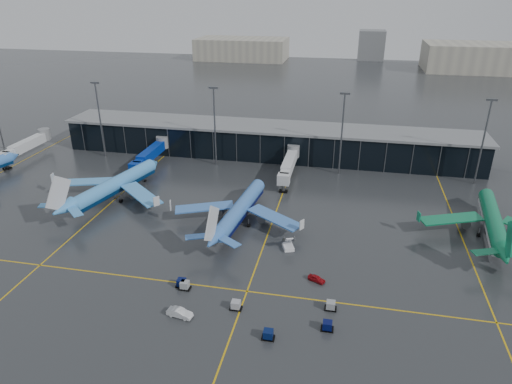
% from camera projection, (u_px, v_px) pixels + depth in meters
% --- Properties ---
extents(ground, '(600.00, 600.00, 0.00)m').
position_uv_depth(ground, '(219.00, 246.00, 103.51)').
color(ground, '#282B2D').
rests_on(ground, ground).
extents(terminal_pier, '(142.00, 17.00, 10.70)m').
position_uv_depth(terminal_pier, '(268.00, 140.00, 156.54)').
color(terminal_pier, black).
rests_on(terminal_pier, ground).
extents(jet_bridges, '(94.00, 27.50, 7.20)m').
position_uv_depth(jet_bridges, '(150.00, 154.00, 146.36)').
color(jet_bridges, '#595B60').
rests_on(jet_bridges, ground).
extents(flood_masts, '(203.00, 0.50, 25.50)m').
position_uv_depth(flood_masts, '(277.00, 127.00, 141.45)').
color(flood_masts, '#595B60').
rests_on(flood_masts, ground).
extents(distant_hangars, '(260.00, 71.00, 22.00)m').
position_uv_depth(distant_hangars, '(386.00, 53.00, 331.51)').
color(distant_hangars, '#B2AD99').
rests_on(distant_hangars, ground).
extents(taxi_lines, '(220.00, 120.00, 0.02)m').
position_uv_depth(taxi_lines, '(270.00, 228.00, 111.14)').
color(taxi_lines, gold).
rests_on(taxi_lines, ground).
extents(airliner_arkefly, '(46.05, 49.85, 13.00)m').
position_uv_depth(airliner_arkefly, '(115.00, 176.00, 124.53)').
color(airliner_arkefly, '#4598E4').
rests_on(airliner_arkefly, ground).
extents(airliner_klm_near, '(38.64, 42.91, 12.12)m').
position_uv_depth(airliner_klm_near, '(240.00, 200.00, 111.74)').
color(airliner_klm_near, '#3D74C8').
rests_on(airliner_klm_near, ground).
extents(airliner_aer_lingus, '(39.48, 43.68, 12.19)m').
position_uv_depth(airliner_aer_lingus, '(495.00, 212.00, 105.92)').
color(airliner_aer_lingus, '#0D7147').
rests_on(airliner_aer_lingus, ground).
extents(baggage_carts, '(31.27, 12.36, 1.70)m').
position_uv_depth(baggage_carts, '(252.00, 306.00, 83.13)').
color(baggage_carts, black).
rests_on(baggage_carts, ground).
extents(mobile_airstair, '(3.18, 3.77, 3.45)m').
position_uv_depth(mobile_airstair, '(288.00, 246.00, 102.35)').
color(mobile_airstair, white).
rests_on(mobile_airstair, ground).
extents(service_van_red, '(3.88, 2.85, 1.23)m').
position_uv_depth(service_van_red, '(317.00, 279.00, 91.07)').
color(service_van_red, '#9E0C13').
rests_on(service_van_red, ground).
extents(service_van_white, '(4.96, 2.40, 1.57)m').
position_uv_depth(service_van_white, '(180.00, 313.00, 81.31)').
color(service_van_white, silver).
rests_on(service_van_white, ground).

